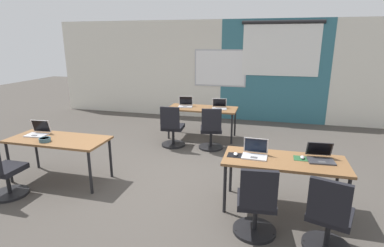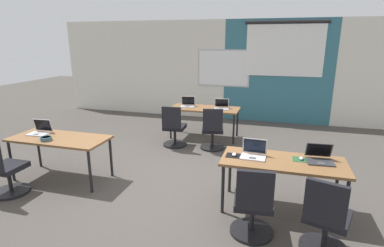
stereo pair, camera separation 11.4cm
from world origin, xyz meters
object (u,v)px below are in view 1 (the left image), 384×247
mouse_near_right_inner (236,154)px  laptop_near_left_end (38,132)px  laptop_near_right_end (320,157)px  laptop_far_left (186,104)px  desk_far_center (202,110)px  snack_bowl (45,139)px  chair_near_right_end (328,221)px  laptop_near_right_inner (255,153)px  chair_near_right_inner (256,207)px  chair_far_left (172,130)px  laptop_far_right (219,107)px  chair_near_left_end (2,174)px  mouse_near_right_end (302,157)px  desk_near_right (284,164)px  desk_near_left (58,142)px  chair_far_right (211,132)px

mouse_near_right_inner → laptop_near_left_end: 3.31m
laptop_near_right_end → laptop_far_left: size_ratio=0.95×
desk_far_center → snack_bowl: size_ratio=9.01×
chair_near_right_end → laptop_near_right_inner: size_ratio=2.70×
desk_far_center → chair_near_right_inner: chair_near_right_inner is taller
laptop_near_right_end → laptop_near_left_end: 4.40m
laptop_far_left → chair_far_left: (-0.06, -0.83, -0.39)m
laptop_far_right → chair_near_right_inner: size_ratio=0.41×
mouse_near_right_inner → chair_near_left_end: bearing=-167.8°
laptop_near_right_inner → mouse_near_right_inner: size_ratio=3.26×
laptop_near_left_end → snack_bowl: (0.36, -0.27, -0.01)m
laptop_near_right_inner → laptop_near_right_end: bearing=7.6°
laptop_far_right → chair_far_left: 1.26m
mouse_near_right_inner → laptop_near_left_end: laptop_near_left_end is taller
laptop_far_right → laptop_near_right_inner: bearing=-80.3°
laptop_near_right_end → chair_near_left_end: (-4.38, -0.82, -0.39)m
mouse_near_right_end → snack_bowl: bearing=-175.9°
laptop_far_right → snack_bowl: 3.74m
desk_near_right → chair_far_left: 3.01m
desk_far_center → laptop_near_left_end: (-2.20, -2.71, 0.11)m
laptop_near_right_end → chair_near_right_end: 0.98m
laptop_far_right → chair_near_right_end: (1.81, -3.61, -0.39)m
desk_far_center → laptop_far_right: laptop_far_right is taller
desk_near_right → snack_bowl: snack_bowl is taller
mouse_near_right_end → chair_near_right_inner: bearing=-124.1°
snack_bowl → laptop_far_right: bearing=53.3°
mouse_near_right_inner → chair_far_left: bearing=128.2°
laptop_near_right_end → desk_near_right: bearing=-172.3°
desk_near_left → laptop_far_left: bearing=64.8°
chair_near_right_inner → chair_far_left: 3.32m
laptop_near_right_end → laptop_near_right_inner: laptop_near_right_inner is taller
desk_near_left → mouse_near_right_end: 3.73m
desk_near_left → chair_far_right: size_ratio=1.74×
desk_far_center → chair_far_right: chair_far_right is taller
chair_far_right → mouse_near_right_inner: bearing=97.5°
laptop_far_left → mouse_near_right_end: bearing=-59.0°
laptop_far_right → laptop_near_left_end: bearing=-143.0°
laptop_near_right_inner → snack_bowl: bearing=-173.9°
desk_far_center → laptop_near_left_end: size_ratio=4.54×
chair_near_right_end → desk_far_center: bearing=-40.1°
laptop_near_right_inner → chair_near_left_end: 3.64m
mouse_near_right_inner → chair_near_right_inner: bearing=-64.4°
laptop_far_right → laptop_near_left_end: (-2.60, -2.73, 0.00)m
laptop_near_left_end → chair_near_left_end: bearing=-93.2°
chair_near_left_end → snack_bowl: size_ratio=5.18×
desk_far_center → laptop_far_right: size_ratio=4.25×
laptop_far_right → mouse_near_right_end: laptop_far_right is taller
laptop_far_right → chair_near_right_inner: bearing=-82.9°
chair_far_right → mouse_near_right_inner: 2.22m
laptop_near_right_inner → mouse_near_right_inner: (-0.26, -0.04, -0.03)m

